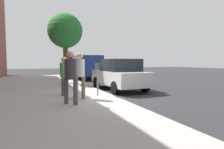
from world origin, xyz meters
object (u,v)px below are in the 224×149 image
pedestrian_at_meter (80,71)px  street_tree (65,31)px  parking_meter (98,72)px  parking_officer (64,73)px  pedestrian_bystander (71,73)px  parked_sedan_near (119,74)px  traffic_signal (66,51)px  parked_van_far (85,66)px

pedestrian_at_meter → street_tree: (5.48, -0.32, 2.40)m
parking_meter → parking_officer: (0.71, 1.31, -0.04)m
pedestrian_at_meter → parking_officer: pedestrian_at_meter is taller
pedestrian_bystander → parking_officer: (1.91, -0.07, -0.12)m
parked_sedan_near → traffic_signal: 6.89m
parking_meter → parked_van_far: (9.75, -1.99, 0.09)m
pedestrian_bystander → parked_sedan_near: (3.26, -3.37, -0.35)m
pedestrian_at_meter → street_tree: street_tree is taller
parking_officer → parked_van_far: size_ratio=0.32×
parking_officer → parked_sedan_near: 3.57m
pedestrian_bystander → pedestrian_at_meter: bearing=18.5°
parked_sedan_near → street_tree: size_ratio=0.94×
parking_officer → parking_meter: bearing=-3.1°
parking_meter → traffic_signal: size_ratio=0.39×
parked_van_far → street_tree: street_tree is taller
traffic_signal → parked_van_far: bearing=-56.9°
parking_officer → traffic_signal: 7.96m
parking_officer → parked_van_far: bearing=95.4°
parking_officer → parked_sedan_near: size_ratio=0.38×
parked_sedan_near → traffic_signal: bearing=17.6°
parking_meter → pedestrian_bystander: 1.82m
parking_meter → parked_van_far: parked_van_far is taller
parking_officer → street_tree: size_ratio=0.36×
pedestrian_bystander → parked_van_far: parked_van_far is taller
parked_sedan_near → street_tree: street_tree is taller
parked_van_far → traffic_signal: (-1.31, 2.01, 1.32)m
pedestrian_at_meter → parked_van_far: parked_van_far is taller
parking_meter → traffic_signal: bearing=0.1°
parking_meter → pedestrian_at_meter: bearing=109.4°
pedestrian_bystander → traffic_signal: traffic_signal is taller
traffic_signal → street_tree: bearing=171.1°
pedestrian_at_meter → traffic_signal: size_ratio=0.51×
pedestrian_at_meter → traffic_signal: bearing=53.8°
pedestrian_at_meter → parked_sedan_near: (2.37, -2.85, -0.35)m
parking_officer → parked_sedan_near: bearing=47.7°
parked_sedan_near → parked_van_far: (7.68, 0.00, 0.36)m
parking_meter → pedestrian_bystander: pedestrian_bystander is taller
parking_meter → pedestrian_at_meter: 0.91m
parking_meter → pedestrian_at_meter: size_ratio=0.77×
pedestrian_bystander → street_tree: 6.86m
parking_meter → parked_sedan_near: parked_sedan_near is taller
street_tree → parked_van_far: bearing=-28.9°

